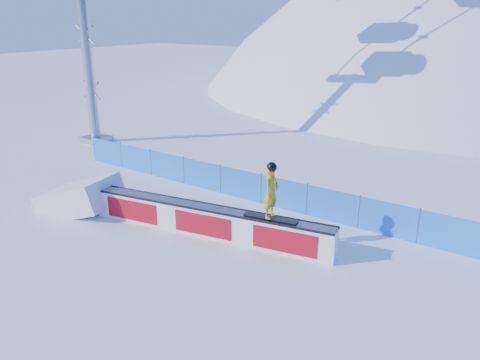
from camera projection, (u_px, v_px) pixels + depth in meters
The scene contains 6 objects.
ground at pixel (210, 256), 14.48m from camera, with size 160.00×160.00×0.00m, color white.
snow_hill at pixel (443, 248), 53.01m from camera, with size 64.00×64.00×64.00m.
safety_fence at pixel (283, 194), 17.76m from camera, with size 22.05×0.05×1.30m.
rail_box at pixel (207, 221), 15.67m from camera, with size 8.77×2.17×1.06m.
snow_ramp at pixel (81, 208), 18.00m from camera, with size 2.88×1.92×1.08m, color white, non-canonical shape.
snowboarder at pixel (271, 191), 14.30m from camera, with size 1.78×0.64×1.83m.
Camera 1 is at (8.09, -10.02, 7.08)m, focal length 35.00 mm.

